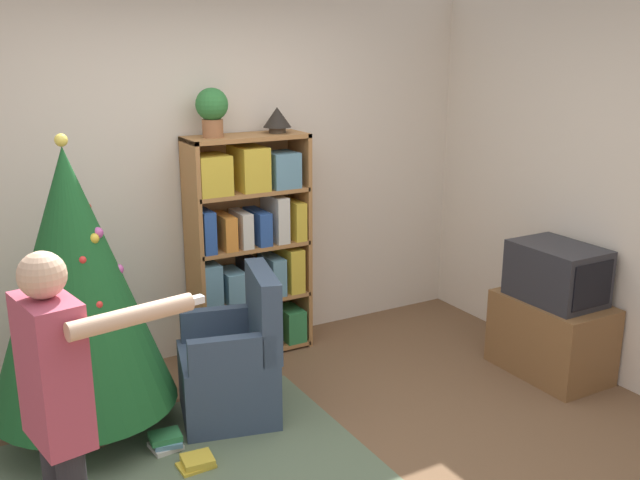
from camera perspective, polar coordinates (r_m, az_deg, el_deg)
The scene contains 13 objects.
wall_back at distance 5.13m, azimuth -10.89°, elevation 4.79°, with size 8.00×0.10×2.60m.
wall_right at distance 4.97m, azimuth 24.22°, elevation 3.35°, with size 0.10×8.00×2.60m.
bookshelf at distance 5.15m, azimuth -5.72°, elevation -0.70°, with size 0.86×0.33×1.61m.
tv_stand at distance 5.22m, azimuth 17.99°, elevation -7.34°, with size 0.49×0.77×0.54m.
television at distance 5.06m, azimuth 18.44°, elevation -2.52°, with size 0.42×0.60×0.39m.
game_remote at distance 4.88m, azimuth 19.06°, elevation -5.53°, with size 0.04×0.12×0.02m.
christmas_tree at distance 4.17m, azimuth -19.02°, elevation -3.15°, with size 1.04×1.04×1.77m.
armchair at distance 4.45m, azimuth -6.88°, elevation -10.02°, with size 0.69×0.68×0.92m.
standing_person at distance 2.95m, azimuth -20.11°, elevation -12.56°, with size 0.68×0.46×1.52m.
potted_plant at distance 4.89m, azimuth -8.64°, elevation 10.35°, with size 0.22×0.22×0.33m.
table_lamp at distance 5.09m, azimuth -3.45°, elevation 9.69°, with size 0.20×0.20×0.18m.
book_pile_near_tree at distance 4.30m, azimuth -12.20°, elevation -15.46°, with size 0.20×0.19×0.09m.
book_pile_by_chair at distance 4.12m, azimuth -9.81°, elevation -17.11°, with size 0.20×0.16×0.06m.
Camera 1 is at (-1.60, -2.85, 2.24)m, focal length 40.00 mm.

